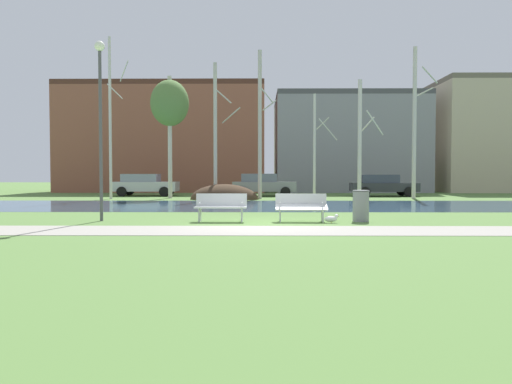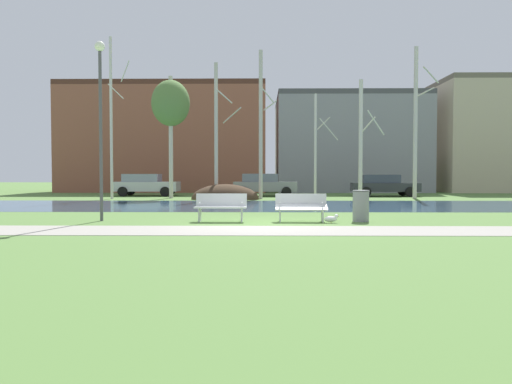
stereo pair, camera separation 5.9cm
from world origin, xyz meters
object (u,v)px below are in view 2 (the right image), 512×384
bench_left (221,206)px  streetlamp (100,102)px  parked_van_nearest_silver (146,184)px  parked_sedan_second_grey (264,184)px  parked_hatch_third_dark (383,185)px  trash_bin (361,205)px  seagull (331,219)px  bench_right (301,207)px

bench_left → streetlamp: 5.01m
parked_van_nearest_silver → parked_sedan_second_grey: size_ratio=1.01×
parked_hatch_third_dark → trash_bin: bearing=-105.6°
seagull → parked_hatch_third_dark: (5.85, 17.95, 0.62)m
bench_right → parked_sedan_second_grey: parked_sedan_second_grey is taller
bench_right → trash_bin: 1.87m
parked_sedan_second_grey → bench_left: bearing=-94.5°
seagull → streetlamp: (-7.18, 0.59, 3.60)m
trash_bin → parked_hatch_third_dark: (4.87, 17.46, 0.25)m
bench_right → seagull: (0.89, -0.41, -0.34)m
trash_bin → seagull: (-0.98, -0.49, -0.37)m
seagull → streetlamp: 8.06m
trash_bin → parked_van_nearest_silver: parked_van_nearest_silver is taller
streetlamp → parked_van_nearest_silver: streetlamp is taller
parked_van_nearest_silver → parked_sedan_second_grey: (7.89, -0.20, 0.01)m
seagull → parked_van_nearest_silver: (-9.90, 18.23, 0.64)m
seagull → streetlamp: bearing=175.3°
streetlamp → bench_left: bearing=-2.8°
streetlamp → parked_sedan_second_grey: streetlamp is taller
trash_bin → parked_sedan_second_grey: bearing=99.7°
seagull → parked_hatch_third_dark: size_ratio=0.11×
parked_sedan_second_grey → trash_bin: bearing=-80.3°
bench_right → bench_left: bearing=180.0°
seagull → parked_sedan_second_grey: 18.15m
trash_bin → streetlamp: 8.78m
streetlamp → parked_hatch_third_dark: (13.03, 17.36, -2.98)m
parked_sedan_second_grey → streetlamp: bearing=-106.5°
seagull → parked_sedan_second_grey: bearing=96.4°
trash_bin → bench_left: bearing=-178.9°
bench_left → trash_bin: (4.37, 0.08, 0.04)m
bench_right → trash_bin: size_ratio=1.65×
seagull → parked_van_nearest_silver: 20.75m
parked_van_nearest_silver → parked_sedan_second_grey: parked_sedan_second_grey is taller
seagull → streetlamp: size_ratio=0.08×
parked_van_nearest_silver → parked_hatch_third_dark: (15.75, -0.28, -0.02)m
seagull → parked_sedan_second_grey: (-2.01, 18.03, 0.65)m
parked_sedan_second_grey → parked_hatch_third_dark: (7.86, -0.08, -0.03)m
bench_right → parked_van_nearest_silver: size_ratio=0.38×
parked_sedan_second_grey → parked_hatch_third_dark: bearing=-0.6°
trash_bin → parked_sedan_second_grey: size_ratio=0.24×
bench_right → streetlamp: 7.09m
parked_van_nearest_silver → streetlamp: bearing=-81.2°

